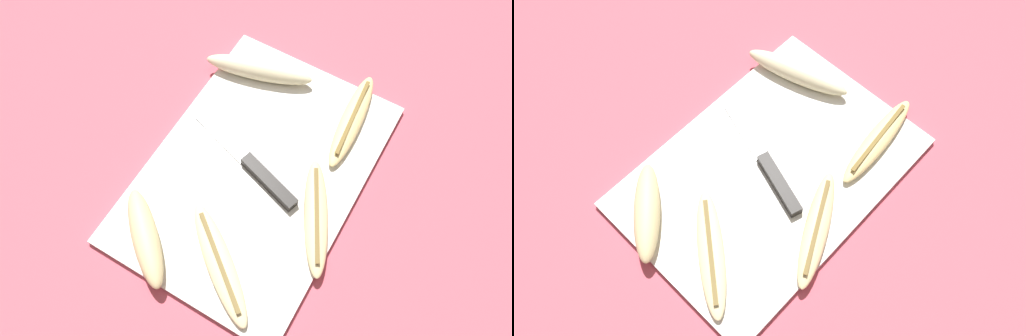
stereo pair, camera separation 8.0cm
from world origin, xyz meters
The scene contains 8 objects.
ground_plane centered at (0.00, 0.00, 0.00)m, with size 4.00×4.00×0.00m, color #C65160.
cutting_board centered at (0.00, 0.00, 0.01)m, with size 0.47×0.32×0.01m.
knife centered at (0.00, -0.01, 0.02)m, with size 0.09×0.23×0.02m.
banana_mellow_near centered at (-0.19, 0.08, 0.03)m, with size 0.14×0.15×0.04m.
banana_soft_right centered at (-0.16, -0.03, 0.02)m, with size 0.15×0.18×0.02m.
banana_pale_long centered at (0.17, 0.09, 0.03)m, with size 0.09×0.19×0.04m.
banana_golden_short centered at (0.16, -0.09, 0.02)m, with size 0.20×0.05×0.02m.
banana_ripe_center centered at (-0.03, -0.12, 0.02)m, with size 0.19×0.12×0.02m.
Camera 1 is at (-0.30, -0.18, 0.74)m, focal length 35.00 mm.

